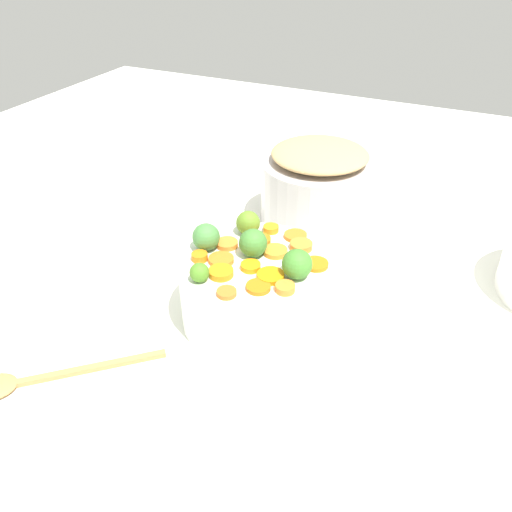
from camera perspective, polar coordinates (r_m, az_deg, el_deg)
tabletop at (r=0.85m, az=2.43°, el=-7.60°), size 2.40×2.40×0.02m
serving_bowl_carrots at (r=0.81m, az=0.00°, el=-3.77°), size 0.23×0.23×0.11m
metal_pot at (r=1.08m, az=6.64°, el=6.80°), size 0.23×0.23×0.13m
stuffing_mound at (r=1.04m, az=6.93°, el=10.89°), size 0.19×0.19×0.03m
carrot_slice_0 at (r=0.72m, az=3.17°, el=-3.47°), size 0.04×0.04×0.01m
carrot_slice_1 at (r=0.81m, az=4.90°, el=1.13°), size 0.04×0.04×0.01m
carrot_slice_2 at (r=0.78m, az=-3.78°, el=-0.41°), size 0.05×0.05×0.01m
carrot_slice_3 at (r=0.75m, az=1.39°, el=-2.10°), size 0.05×0.05×0.01m
carrot_slice_4 at (r=0.84m, az=4.28°, el=2.20°), size 0.05×0.05×0.01m
carrot_slice_5 at (r=0.75m, az=-3.81°, el=-1.80°), size 0.05×0.05×0.01m
carrot_slice_6 at (r=0.77m, az=-0.59°, el=-1.13°), size 0.03×0.03×0.01m
carrot_slice_7 at (r=0.72m, az=-3.20°, el=-3.98°), size 0.04×0.04×0.01m
carrot_slice_8 at (r=0.85m, az=1.62°, el=2.97°), size 0.03×0.03×0.01m
carrot_slice_9 at (r=0.78m, az=6.47°, el=-0.87°), size 0.05×0.05×0.01m
carrot_slice_10 at (r=0.73m, az=0.25°, el=-3.36°), size 0.05×0.05×0.01m
carrot_slice_11 at (r=0.82m, az=-3.15°, el=1.33°), size 0.04×0.04×0.01m
carrot_slice_12 at (r=0.79m, az=-6.12°, el=-0.08°), size 0.03×0.03×0.01m
carrot_slice_13 at (r=0.82m, az=0.41°, el=1.64°), size 0.05×0.05×0.01m
carrot_slice_14 at (r=0.80m, az=2.11°, el=0.50°), size 0.04×0.04×0.01m
brussels_sprout_0 at (r=0.80m, az=-5.41°, el=2.06°), size 0.04×0.04×0.04m
brussels_sprout_1 at (r=0.74m, az=4.47°, el=-0.88°), size 0.04×0.04×0.04m
brussels_sprout_2 at (r=0.74m, az=-6.13°, el=-1.79°), size 0.03×0.03×0.03m
brussels_sprout_3 at (r=0.79m, az=-0.31°, el=1.41°), size 0.04×0.04×0.04m
brussels_sprout_4 at (r=0.84m, az=-0.86°, el=3.60°), size 0.04×0.04×0.04m
wooden_spoon at (r=0.81m, az=-23.77°, el=-12.28°), size 0.22×0.20×0.01m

